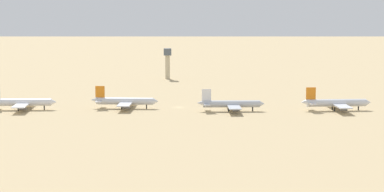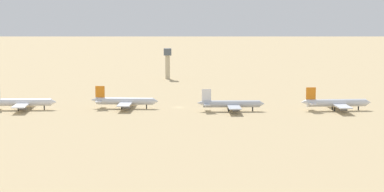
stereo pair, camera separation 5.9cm
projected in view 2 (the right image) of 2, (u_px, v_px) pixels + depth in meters
name	position (u px, v px, depth m)	size (l,w,h in m)	color
ground	(179.00, 107.00, 362.34)	(4000.00, 4000.00, 0.00)	tan
parked_jet_white_2	(21.00, 102.00, 353.52)	(34.97, 29.26, 11.58)	white
parked_jet_orange_3	(124.00, 101.00, 357.92)	(34.40, 28.99, 11.36)	silver
parked_jet_white_4	(231.00, 104.00, 349.32)	(33.29, 27.82, 11.04)	silver
parked_jet_orange_5	(336.00, 103.00, 351.38)	(35.35, 29.70, 11.69)	silver
control_tower	(168.00, 61.00, 485.61)	(5.20, 5.20, 20.72)	#C6B793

